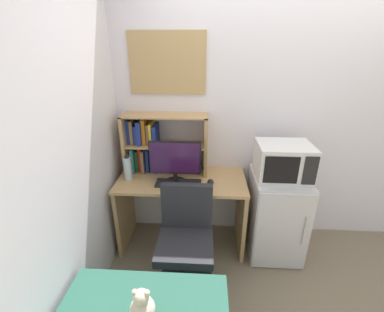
% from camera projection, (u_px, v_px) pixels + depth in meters
% --- Properties ---
extents(wall_back, '(6.40, 0.04, 2.60)m').
position_uv_depth(wall_back, '(324.00, 117.00, 2.48)').
color(wall_back, silver).
rests_on(wall_back, ground_plane).
extents(desk, '(1.21, 0.58, 0.76)m').
position_uv_depth(desk, '(182.00, 200.00, 2.57)').
color(desk, tan).
rests_on(desk, ground_plane).
extents(hutch_bookshelf, '(0.81, 0.26, 0.58)m').
position_uv_depth(hutch_bookshelf, '(153.00, 144.00, 2.55)').
color(hutch_bookshelf, tan).
rests_on(hutch_bookshelf, desk).
extents(monitor, '(0.46, 0.20, 0.41)m').
position_uv_depth(monitor, '(175.00, 161.00, 2.32)').
color(monitor, black).
rests_on(monitor, desk).
extents(keyboard, '(0.41, 0.15, 0.02)m').
position_uv_depth(keyboard, '(178.00, 183.00, 2.38)').
color(keyboard, black).
rests_on(keyboard, desk).
extents(computer_mouse, '(0.06, 0.11, 0.04)m').
position_uv_depth(computer_mouse, '(211.00, 182.00, 2.38)').
color(computer_mouse, black).
rests_on(computer_mouse, desk).
extents(water_bottle, '(0.07, 0.07, 0.24)m').
position_uv_depth(water_bottle, '(128.00, 168.00, 2.44)').
color(water_bottle, silver).
rests_on(water_bottle, desk).
extents(mini_fridge, '(0.49, 0.57, 0.82)m').
position_uv_depth(mini_fridge, '(275.00, 215.00, 2.53)').
color(mini_fridge, silver).
rests_on(mini_fridge, ground_plane).
extents(microwave, '(0.47, 0.38, 0.31)m').
position_uv_depth(microwave, '(283.00, 161.00, 2.31)').
color(microwave, silver).
rests_on(microwave, mini_fridge).
extents(desk_chair, '(0.51, 0.51, 0.89)m').
position_uv_depth(desk_chair, '(186.00, 246.00, 2.16)').
color(desk_chair, black).
rests_on(desk_chair, ground_plane).
extents(teddy_bear, '(0.14, 0.14, 0.21)m').
position_uv_depth(teddy_bear, '(142.00, 306.00, 1.43)').
color(teddy_bear, beige).
rests_on(teddy_bear, bed).
extents(wall_corkboard, '(0.70, 0.02, 0.54)m').
position_uv_depth(wall_corkboard, '(167.00, 63.00, 2.35)').
color(wall_corkboard, tan).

